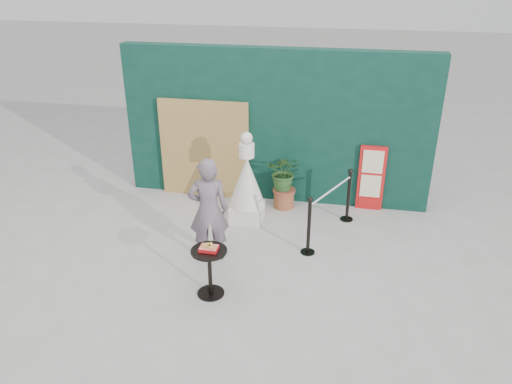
# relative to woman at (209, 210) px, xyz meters

# --- Properties ---
(ground) EXTENTS (60.00, 60.00, 0.00)m
(ground) POSITION_rel_woman_xyz_m (0.66, -0.66, -0.88)
(ground) COLOR #ADAAA5
(ground) RESTS_ON ground
(back_wall) EXTENTS (6.00, 0.30, 3.00)m
(back_wall) POSITION_rel_woman_xyz_m (0.66, 2.49, 0.62)
(back_wall) COLOR black
(back_wall) RESTS_ON ground
(bamboo_fence) EXTENTS (1.80, 0.08, 2.00)m
(bamboo_fence) POSITION_rel_woman_xyz_m (-0.74, 2.28, 0.12)
(bamboo_fence) COLOR tan
(bamboo_fence) RESTS_ON ground
(woman) EXTENTS (0.73, 0.58, 1.75)m
(woman) POSITION_rel_woman_xyz_m (0.00, 0.00, 0.00)
(woman) COLOR slate
(woman) RESTS_ON ground
(menu_board) EXTENTS (0.50, 0.07, 1.30)m
(menu_board) POSITION_rel_woman_xyz_m (2.56, 2.30, -0.23)
(menu_board) COLOR red
(menu_board) RESTS_ON ground
(statue) EXTENTS (0.67, 0.67, 1.73)m
(statue) POSITION_rel_woman_xyz_m (0.32, 1.39, -0.17)
(statue) COLOR silver
(statue) RESTS_ON ground
(cafe_table) EXTENTS (0.52, 0.52, 0.75)m
(cafe_table) POSITION_rel_woman_xyz_m (0.27, -0.95, -0.38)
(cafe_table) COLOR black
(cafe_table) RESTS_ON ground
(food_basket) EXTENTS (0.26, 0.19, 0.11)m
(food_basket) POSITION_rel_woman_xyz_m (0.28, -0.94, -0.09)
(food_basket) COLOR red
(food_basket) RESTS_ON cafe_table
(planter) EXTENTS (0.65, 0.57, 1.11)m
(planter) POSITION_rel_woman_xyz_m (0.92, 2.05, -0.23)
(planter) COLOR #92592F
(planter) RESTS_ON ground
(stanchion_barrier) EXTENTS (0.84, 1.54, 1.03)m
(stanchion_barrier) POSITION_rel_woman_xyz_m (1.86, 1.10, -0.38)
(stanchion_barrier) COLOR black
(stanchion_barrier) RESTS_ON ground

